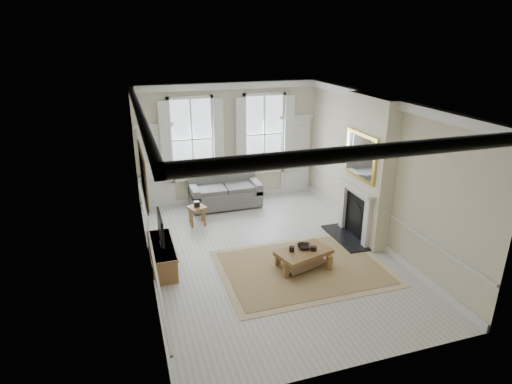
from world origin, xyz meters
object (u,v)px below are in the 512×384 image
object	(u,v)px
coffee_table	(304,254)
tv_stand	(162,256)
sofa	(225,194)
side_table	(197,210)

from	to	relation	value
coffee_table	tv_stand	bearing A→B (deg)	144.90
sofa	coffee_table	world-z (taller)	sofa
tv_stand	side_table	bearing A→B (deg)	60.09
tv_stand	coffee_table	bearing A→B (deg)	-18.76
side_table	tv_stand	bearing A→B (deg)	-119.91
sofa	coffee_table	bearing A→B (deg)	-79.12
coffee_table	tv_stand	size ratio (longest dim) A/B	0.85
sofa	coffee_table	distance (m)	3.94
sofa	side_table	size ratio (longest dim) A/B	3.73
coffee_table	tv_stand	distance (m)	2.97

